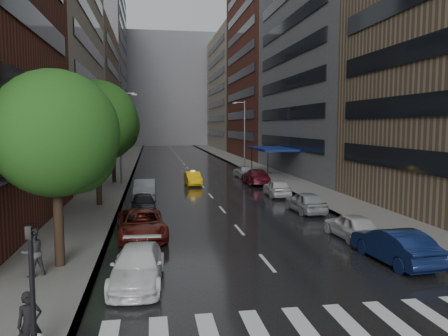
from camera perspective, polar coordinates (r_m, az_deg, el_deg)
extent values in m
plane|color=gray|center=(15.65, 9.62, -16.59)|extent=(220.00, 220.00, 0.00)
cube|color=black|center=(64.12, -5.11, 0.35)|extent=(14.00, 140.00, 0.01)
cube|color=gray|center=(64.07, -13.16, 0.29)|extent=(4.00, 140.00, 0.15)
cube|color=gray|center=(65.41, 2.78, 0.54)|extent=(4.00, 140.00, 0.15)
cube|color=silver|center=(13.16, -1.96, -20.95)|extent=(0.55, 2.80, 0.01)
cube|color=silver|center=(13.39, 4.39, -20.46)|extent=(0.55, 2.80, 0.01)
cube|color=silver|center=(13.77, 10.42, -19.78)|extent=(0.55, 2.80, 0.01)
cube|color=silver|center=(14.27, 16.02, -18.96)|extent=(0.55, 2.80, 0.01)
cube|color=silver|center=(14.89, 21.14, -18.06)|extent=(0.55, 2.80, 0.01)
cube|color=silver|center=(15.60, 25.78, -17.11)|extent=(0.55, 2.80, 0.01)
cube|color=gray|center=(51.90, -21.59, 17.61)|extent=(8.00, 28.00, 34.00)
cube|color=#937A5B|center=(78.50, -17.11, 9.13)|extent=(8.00, 28.00, 22.00)
cube|color=slate|center=(108.94, -15.11, 12.37)|extent=(8.00, 32.00, 38.00)
cube|color=slate|center=(53.82, 12.49, 12.03)|extent=(8.00, 28.00, 24.00)
cube|color=maroon|center=(81.07, 4.96, 14.22)|extent=(8.00, 28.00, 36.00)
cube|color=gray|center=(109.78, 0.99, 9.88)|extent=(8.00, 32.00, 28.00)
cube|color=slate|center=(132.14, -7.45, 9.99)|extent=(40.00, 14.00, 32.00)
cylinder|color=#382619|center=(19.05, -20.82, -5.85)|extent=(0.40, 0.40, 4.45)
sphere|color=#1E5116|center=(18.70, -21.18, 4.24)|extent=(5.09, 5.09, 5.09)
cylinder|color=#382619|center=(32.64, -16.06, -0.57)|extent=(0.40, 0.40, 4.99)
sphere|color=#1E5116|center=(32.46, -16.24, 6.01)|extent=(5.70, 5.70, 5.70)
cylinder|color=#382619|center=(45.33, -14.21, 0.97)|extent=(0.40, 0.40, 4.68)
sphere|color=#1E5116|center=(45.19, -14.32, 5.41)|extent=(5.35, 5.35, 5.35)
imported|color=yellow|center=(43.02, -4.08, -1.36)|extent=(1.54, 4.04, 1.32)
imported|color=white|center=(16.94, -11.22, -12.47)|extent=(2.17, 4.71, 1.33)
imported|color=#5A1912|center=(23.36, -10.73, -7.24)|extent=(2.86, 5.45, 1.46)
imported|color=black|center=(29.63, -10.46, -4.59)|extent=(1.76, 4.05, 1.36)
imported|color=slate|center=(35.50, -10.31, -2.74)|extent=(1.72, 4.74, 1.55)
imported|color=#0D1940|center=(20.36, 21.35, -9.39)|extent=(1.96, 4.69, 1.51)
imported|color=silver|center=(23.84, 16.32, -7.24)|extent=(1.86, 4.07, 1.35)
imported|color=#A2A8AB|center=(30.07, 10.59, -4.36)|extent=(1.93, 4.34, 1.45)
imported|color=silver|center=(36.45, 6.93, -2.56)|extent=(1.89, 4.32, 1.45)
imported|color=#4F0F1C|center=(43.54, 4.19, -1.13)|extent=(2.31, 5.38, 1.55)
imported|color=#A7A8AD|center=(49.26, 2.57, -0.42)|extent=(2.02, 4.22, 1.39)
imported|color=black|center=(12.47, -24.06, -18.15)|extent=(0.71, 0.61, 1.65)
imported|color=#414145|center=(18.38, -23.71, -10.06)|extent=(1.14, 1.10, 1.85)
imported|color=black|center=(18.21, -23.80, -7.86)|extent=(0.96, 0.98, 0.88)
cylinder|color=black|center=(11.53, -23.67, -15.96)|extent=(0.12, 0.12, 3.20)
imported|color=black|center=(11.10, -23.96, -9.21)|extent=(0.18, 0.15, 0.90)
cylinder|color=gray|center=(43.79, -13.39, 3.86)|extent=(0.18, 0.18, 9.00)
cube|color=gray|center=(43.80, -11.66, 9.40)|extent=(0.50, 0.22, 0.16)
cylinder|color=gray|center=(60.02, 2.69, 4.45)|extent=(0.18, 0.18, 9.00)
cube|color=gray|center=(59.81, 1.38, 8.48)|extent=(0.50, 0.22, 0.16)
cube|color=navy|center=(50.67, 6.39, 2.50)|extent=(4.00, 8.00, 0.25)
cylinder|color=black|center=(46.70, 5.75, 0.40)|extent=(0.12, 0.12, 3.00)
cylinder|color=black|center=(54.04, 3.64, 1.13)|extent=(0.12, 0.12, 3.00)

